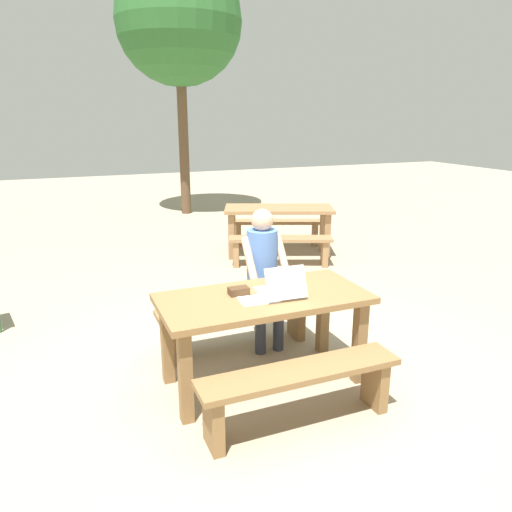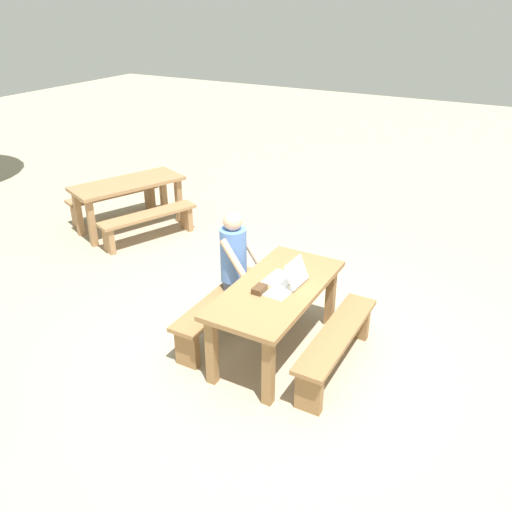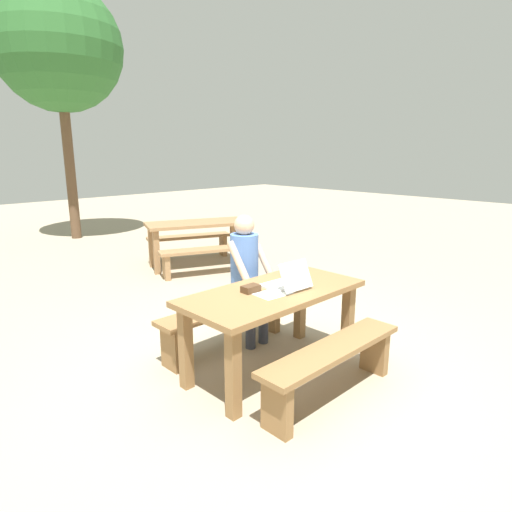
{
  "view_description": "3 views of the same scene",
  "coord_description": "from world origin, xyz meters",
  "px_view_note": "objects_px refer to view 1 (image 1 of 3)",
  "views": [
    {
      "loc": [
        -1.42,
        -3.28,
        2.11
      ],
      "look_at": [
        0.04,
        0.25,
        1.0
      ],
      "focal_mm": 34.23,
      "sensor_mm": 36.0,
      "label": 1
    },
    {
      "loc": [
        -3.95,
        -1.96,
        3.29
      ],
      "look_at": [
        0.04,
        0.25,
        1.0
      ],
      "focal_mm": 37.04,
      "sensor_mm": 36.0,
      "label": 2
    },
    {
      "loc": [
        -2.61,
        -2.48,
        1.93
      ],
      "look_at": [
        0.04,
        0.25,
        1.0
      ],
      "focal_mm": 30.89,
      "sensor_mm": 36.0,
      "label": 3
    }
  ],
  "objects_px": {
    "laptop": "(281,288)",
    "person_seated": "(264,270)",
    "picnic_table_mid": "(279,216)",
    "tree_right": "(179,21)",
    "picnic_table_front": "(263,310)",
    "small_pouch": "(239,291)"
  },
  "relations": [
    {
      "from": "person_seated",
      "to": "tree_right",
      "type": "xyz_separation_m",
      "value": [
        0.97,
        6.61,
        3.16
      ]
    },
    {
      "from": "small_pouch",
      "to": "person_seated",
      "type": "height_order",
      "value": "person_seated"
    },
    {
      "from": "person_seated",
      "to": "picnic_table_mid",
      "type": "xyz_separation_m",
      "value": [
        1.44,
        2.77,
        -0.13
      ]
    },
    {
      "from": "picnic_table_mid",
      "to": "tree_right",
      "type": "bearing_deg",
      "value": 119.15
    },
    {
      "from": "small_pouch",
      "to": "person_seated",
      "type": "relative_size",
      "value": 0.12
    },
    {
      "from": "small_pouch",
      "to": "picnic_table_front",
      "type": "bearing_deg",
      "value": -29.1
    },
    {
      "from": "picnic_table_front",
      "to": "person_seated",
      "type": "bearing_deg",
      "value": 66.73
    },
    {
      "from": "laptop",
      "to": "small_pouch",
      "type": "bearing_deg",
      "value": -22.32
    },
    {
      "from": "laptop",
      "to": "person_seated",
      "type": "relative_size",
      "value": 0.29
    },
    {
      "from": "laptop",
      "to": "small_pouch",
      "type": "distance_m",
      "value": 0.33
    },
    {
      "from": "small_pouch",
      "to": "picnic_table_mid",
      "type": "xyz_separation_m",
      "value": [
        1.88,
        3.28,
        -0.16
      ]
    },
    {
      "from": "laptop",
      "to": "person_seated",
      "type": "height_order",
      "value": "person_seated"
    },
    {
      "from": "person_seated",
      "to": "small_pouch",
      "type": "bearing_deg",
      "value": -130.31
    },
    {
      "from": "picnic_table_front",
      "to": "laptop",
      "type": "height_order",
      "value": "laptop"
    },
    {
      "from": "picnic_table_front",
      "to": "tree_right",
      "type": "height_order",
      "value": "tree_right"
    },
    {
      "from": "small_pouch",
      "to": "laptop",
      "type": "bearing_deg",
      "value": -24.98
    },
    {
      "from": "laptop",
      "to": "tree_right",
      "type": "height_order",
      "value": "tree_right"
    },
    {
      "from": "laptop",
      "to": "picnic_table_mid",
      "type": "relative_size",
      "value": 0.21
    },
    {
      "from": "laptop",
      "to": "picnic_table_mid",
      "type": "distance_m",
      "value": 3.77
    },
    {
      "from": "picnic_table_mid",
      "to": "tree_right",
      "type": "height_order",
      "value": "tree_right"
    },
    {
      "from": "laptop",
      "to": "person_seated",
      "type": "bearing_deg",
      "value": -99.02
    },
    {
      "from": "tree_right",
      "to": "person_seated",
      "type": "bearing_deg",
      "value": -98.34
    }
  ]
}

